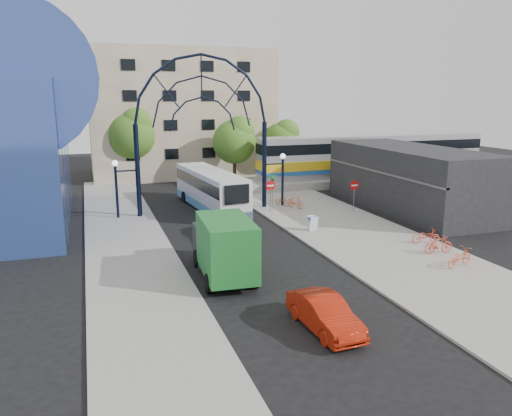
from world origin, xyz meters
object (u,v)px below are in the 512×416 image
object	(u,v)px
bike_far_c	(459,257)
red_sedan	(325,314)
gateway_arch	(202,102)
tree_north_c	(282,139)
tree_north_b	(132,133)
bike_near_a	(282,200)
bike_near_b	(295,202)
sandwich_board	(313,221)
bike_far_a	(426,236)
green_truck	(223,246)
street_name_sign	(273,185)
stop_sign	(271,188)
black_suv	(227,228)
train_car	(373,155)
bike_far_b	(439,245)
city_bus	(211,189)
tree_north_a	(236,139)
do_not_enter_sign	(354,188)

from	to	relation	value
bike_far_c	red_sedan	bearing A→B (deg)	97.31
gateway_arch	tree_north_c	distance (m)	18.95
tree_north_b	bike_near_a	xyz separation A→B (m)	(10.43, -15.93, -4.74)
gateway_arch	red_sedan	distance (m)	22.70
tree_north_b	bike_near_b	size ratio (longest dim) A/B	4.56
sandwich_board	red_sedan	bearing A→B (deg)	-113.28
red_sedan	bike_far_a	xyz separation A→B (m)	(11.02, 8.29, -0.11)
green_truck	street_name_sign	bearing A→B (deg)	63.47
stop_sign	bike_far_a	bearing A→B (deg)	-60.94
black_suv	bike_near_b	world-z (taller)	black_suv
tree_north_c	green_truck	xyz separation A→B (m)	(-14.42, -28.15, -2.68)
train_car	bike_far_b	xyz separation A→B (m)	(-9.69, -22.94, -2.25)
tree_north_c	bike_far_b	xyz separation A→B (m)	(-1.81, -28.87, -3.62)
street_name_sign	bike_far_b	xyz separation A→B (m)	(5.11, -13.54, -1.48)
city_bus	gateway_arch	bearing A→B (deg)	-131.51
tree_north_a	tree_north_c	size ratio (longest dim) A/B	1.08
do_not_enter_sign	bike_near_b	xyz separation A→B (m)	(-3.82, 2.69, -1.33)
tree_north_b	bike_far_c	bearing A→B (deg)	-67.41
red_sedan	bike_far_a	size ratio (longest dim) A/B	2.39
tree_north_c	bike_far_b	size ratio (longest dim) A/B	3.68
tree_north_b	street_name_sign	bearing A→B (deg)	-62.35
do_not_enter_sign	red_sedan	distance (m)	20.59
black_suv	bike_far_c	size ratio (longest dim) A/B	2.57
green_truck	bike_far_c	size ratio (longest dim) A/B	3.37
bike_far_c	gateway_arch	bearing A→B (deg)	14.82
tree_north_c	bike_far_a	world-z (taller)	tree_north_c
tree_north_a	tree_north_b	size ratio (longest dim) A/B	0.88
bike_near_a	bike_far_b	bearing A→B (deg)	-100.63
street_name_sign	tree_north_b	xyz separation A→B (m)	(-9.08, 17.33, 3.14)
stop_sign	city_bus	distance (m)	5.07
city_bus	bike_far_b	distance (m)	18.65
gateway_arch	city_bus	distance (m)	7.04
train_car	black_suv	bearing A→B (deg)	-142.50
city_bus	bike_far_a	world-z (taller)	city_bus
city_bus	do_not_enter_sign	bearing A→B (deg)	-31.64
bike_near_b	bike_far_a	bearing A→B (deg)	-94.25
black_suv	bike_far_a	xyz separation A→B (m)	(11.18, -5.45, -0.11)
stop_sign	tree_north_c	size ratio (longest dim) A/B	0.38
tree_north_a	city_bus	size ratio (longest dim) A/B	0.61
stop_sign	do_not_enter_sign	xyz separation A→B (m)	(6.20, -2.00, -0.02)
bike_near_b	bike_far_a	world-z (taller)	bike_near_b
tree_north_c	bike_far_c	distance (m)	31.38
gateway_arch	bike_far_a	bearing A→B (deg)	-49.99
sandwich_board	street_name_sign	bearing A→B (deg)	93.46
tree_north_a	green_truck	xyz separation A→B (m)	(-8.42, -26.15, -3.01)
street_name_sign	bike_near_a	bearing A→B (deg)	45.91
tree_north_c	bike_far_c	size ratio (longest dim) A/B	3.39
train_car	tree_north_b	distance (m)	25.27
tree_north_a	do_not_enter_sign	bearing A→B (deg)	-72.97
city_bus	bike_near_b	size ratio (longest dim) A/B	6.58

